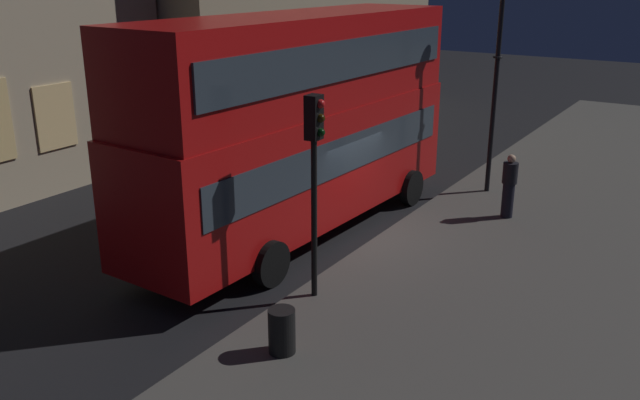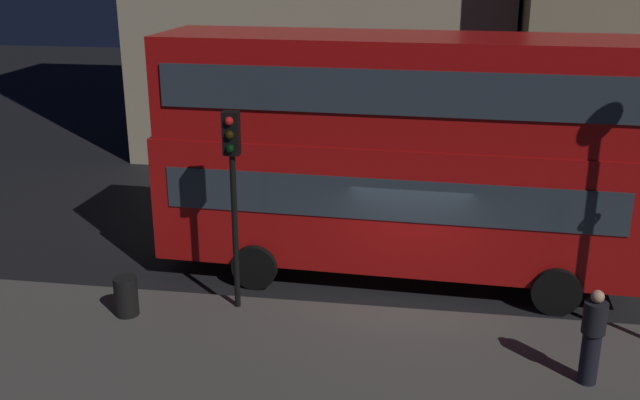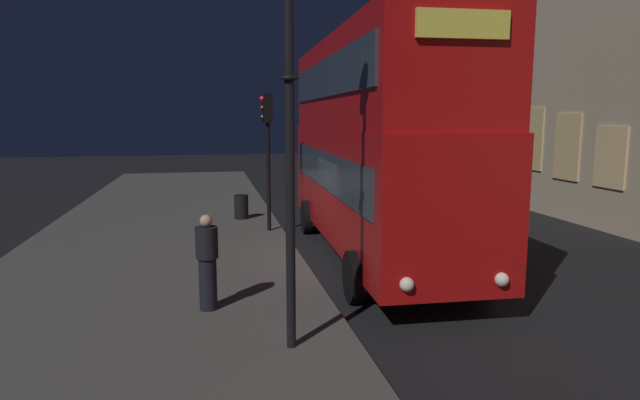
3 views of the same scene
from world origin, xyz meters
The scene contains 5 objects.
ground_plane centered at (0.00, 0.00, 0.00)m, with size 80.00×80.00×0.00m, color black.
double_decker_bus centered at (-0.44, 1.24, 3.05)m, with size 10.63×3.17×5.45m.
traffic_light_near_kerb centered at (-3.45, -1.13, 3.07)m, with size 0.33×0.37×4.11m.
pedestrian centered at (3.20, -2.95, 1.00)m, with size 0.40×0.40×1.73m.
litter_bin centered at (-5.57, -1.82, 0.53)m, with size 0.47×0.47×0.81m, color black.
Camera 2 is at (0.39, -14.51, 7.15)m, focal length 41.45 mm.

